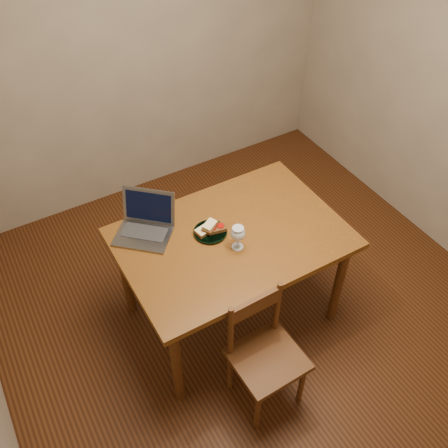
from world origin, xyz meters
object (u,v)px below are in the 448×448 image
table (232,246)px  chair (266,351)px  laptop (146,222)px  milk_glass (238,238)px  plate (210,232)px

table → chair: size_ratio=3.25×
chair → laptop: 1.00m
table → milk_glass: 0.19m
table → chair: (-0.13, -0.59, -0.22)m
laptop → chair: bearing=-30.7°
plate → laptop: 0.38m
table → laptop: bearing=143.4°
table → milk_glass: (-0.02, -0.09, 0.16)m
table → plate: bearing=139.9°
chair → milk_glass: 0.64m
table → laptop: (-0.40, 0.30, 0.15)m
plate → laptop: (-0.31, 0.22, 0.05)m
table → milk_glass: size_ratio=8.36×
milk_glass → laptop: 0.55m
table → chair: bearing=-102.9°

